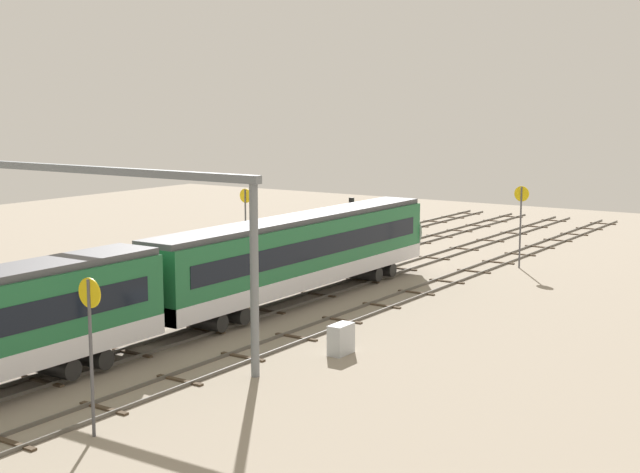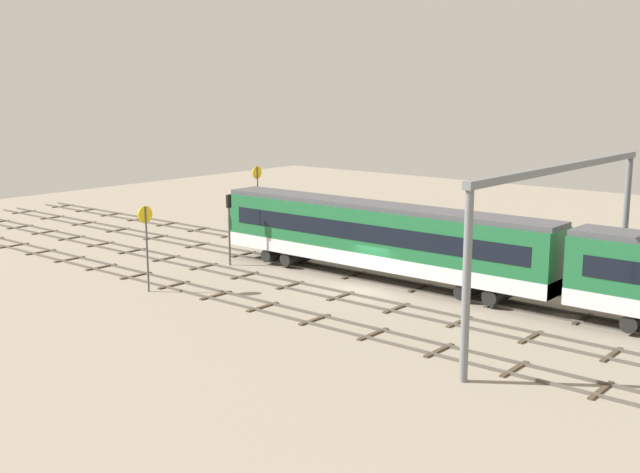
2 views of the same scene
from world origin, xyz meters
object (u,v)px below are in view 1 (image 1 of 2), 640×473
speed_sign_mid_trackside (521,214)px  relay_cabinet (341,339)px  speed_sign_far_trackside (246,213)px  speed_sign_near_foreground (91,332)px  signal_light_trackside_approach (351,223)px  train (156,291)px  overhead_gantry (96,210)px

speed_sign_mid_trackside → relay_cabinet: bearing=-176.9°
speed_sign_mid_trackside → relay_cabinet: size_ratio=4.05×
speed_sign_far_trackside → speed_sign_near_foreground: bearing=-150.2°
speed_sign_far_trackside → signal_light_trackside_approach: speed_sign_far_trackside is taller
train → speed_sign_near_foreground: 11.74m
relay_cabinet → speed_sign_near_foreground: bearing=173.4°
speed_sign_far_trackside → relay_cabinet: speed_sign_far_trackside is taller
train → speed_sign_near_foreground: size_ratio=9.05×
speed_sign_near_foreground → signal_light_trackside_approach: size_ratio=1.13×
overhead_gantry → speed_sign_mid_trackside: bearing=-16.9°
overhead_gantry → signal_light_trackside_approach: size_ratio=3.91×
speed_sign_far_trackside → overhead_gantry: bearing=-158.7°
overhead_gantry → speed_sign_far_trackside: 23.78m
overhead_gantry → speed_sign_near_foreground: size_ratio=3.45×
speed_sign_mid_trackside → signal_light_trackside_approach: bearing=124.8°
train → speed_sign_near_foreground: speed_sign_near_foreground is taller
speed_sign_mid_trackside → relay_cabinet: 25.43m
speed_sign_far_trackside → relay_cabinet: size_ratio=3.72×
overhead_gantry → speed_sign_near_foreground: 12.68m
train → speed_sign_far_trackside: 23.57m
overhead_gantry → speed_sign_mid_trackside: (30.08, -9.11, -2.65)m
relay_cabinet → train: bearing=114.6°
speed_sign_near_foreground → signal_light_trackside_approach: (31.98, 9.42, -0.50)m
speed_sign_near_foreground → speed_sign_far_trackside: (30.54, 17.53, -0.22)m
train → overhead_gantry: bearing=115.6°
speed_sign_mid_trackside → signal_light_trackside_approach: size_ratio=1.16×
speed_sign_near_foreground → relay_cabinet: bearing=-6.6°
train → speed_sign_near_foreground: (-9.77, -6.42, 1.04)m
train → signal_light_trackside_approach: bearing=7.7°
speed_sign_far_trackside → relay_cabinet: bearing=-131.9°
train → speed_sign_far_trackside: (20.77, 11.10, 0.82)m
speed_sign_near_foreground → relay_cabinet: 13.84m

